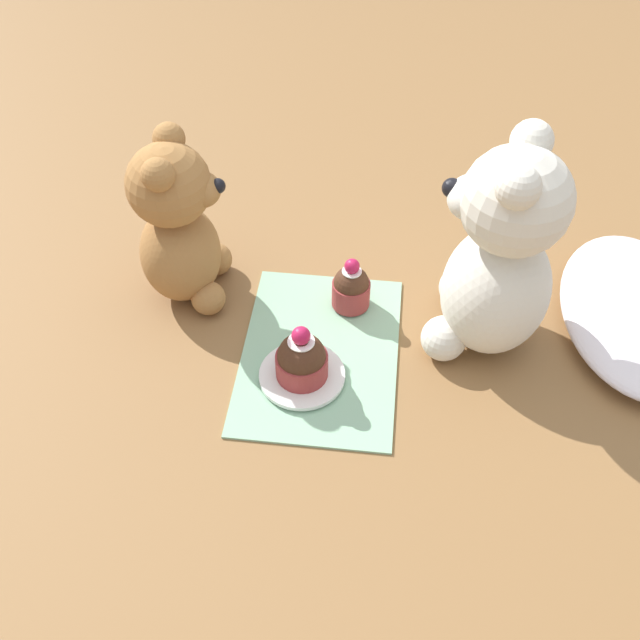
{
  "coord_description": "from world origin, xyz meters",
  "views": [
    {
      "loc": [
        0.55,
        0.06,
        0.64
      ],
      "look_at": [
        0.0,
        0.0,
        0.06
      ],
      "focal_mm": 42.0,
      "sensor_mm": 36.0,
      "label": 1
    }
  ],
  "objects_px": {
    "teddy_bear_tan": "(179,226)",
    "teddy_bear_cream": "(499,258)",
    "cupcake_near_tan_bear": "(302,359)",
    "cupcake_near_cream_bear": "(351,287)",
    "saucer_plate": "(302,375)"
  },
  "relations": [
    {
      "from": "saucer_plate",
      "to": "cupcake_near_tan_bear",
      "type": "bearing_deg",
      "value": -14.04
    },
    {
      "from": "cupcake_near_cream_bear",
      "to": "cupcake_near_tan_bear",
      "type": "bearing_deg",
      "value": -19.82
    },
    {
      "from": "teddy_bear_tan",
      "to": "cupcake_near_tan_bear",
      "type": "xyz_separation_m",
      "value": [
        0.12,
        0.16,
        -0.06
      ]
    },
    {
      "from": "cupcake_near_tan_bear",
      "to": "cupcake_near_cream_bear",
      "type": "bearing_deg",
      "value": 160.18
    },
    {
      "from": "teddy_bear_tan",
      "to": "saucer_plate",
      "type": "xyz_separation_m",
      "value": [
        0.12,
        0.16,
        -0.09
      ]
    },
    {
      "from": "saucer_plate",
      "to": "cupcake_near_tan_bear",
      "type": "distance_m",
      "value": 0.03
    },
    {
      "from": "teddy_bear_cream",
      "to": "cupcake_near_cream_bear",
      "type": "distance_m",
      "value": 0.18
    },
    {
      "from": "teddy_bear_tan",
      "to": "cupcake_near_cream_bear",
      "type": "height_order",
      "value": "teddy_bear_tan"
    },
    {
      "from": "cupcake_near_cream_bear",
      "to": "saucer_plate",
      "type": "xyz_separation_m",
      "value": [
        0.12,
        -0.04,
        -0.02
      ]
    },
    {
      "from": "teddy_bear_cream",
      "to": "cupcake_near_cream_bear",
      "type": "bearing_deg",
      "value": -87.4
    },
    {
      "from": "teddy_bear_tan",
      "to": "teddy_bear_cream",
      "type": "bearing_deg",
      "value": -100.44
    },
    {
      "from": "cupcake_near_cream_bear",
      "to": "cupcake_near_tan_bear",
      "type": "height_order",
      "value": "cupcake_near_tan_bear"
    },
    {
      "from": "teddy_bear_tan",
      "to": "cupcake_near_tan_bear",
      "type": "bearing_deg",
      "value": -133.48
    },
    {
      "from": "teddy_bear_tan",
      "to": "saucer_plate",
      "type": "height_order",
      "value": "teddy_bear_tan"
    },
    {
      "from": "teddy_bear_cream",
      "to": "teddy_bear_tan",
      "type": "bearing_deg",
      "value": -82.6
    }
  ]
}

